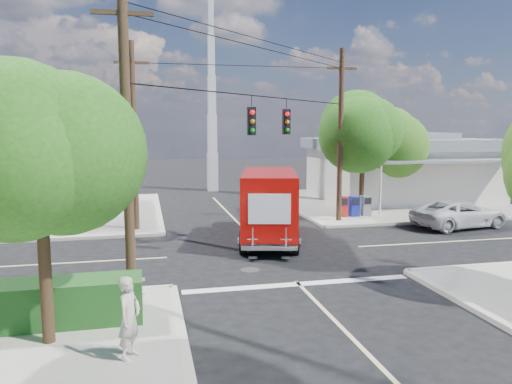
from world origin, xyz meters
name	(u,v)px	position (x,y,z in m)	size (l,w,h in m)	color
ground	(267,252)	(0.00, 0.00, 0.00)	(120.00, 120.00, 0.00)	black
sidewalk_ne	(386,202)	(10.88, 10.88, 0.07)	(14.12, 14.12, 0.14)	gray
sidewalk_nw	(36,215)	(-10.88, 10.88, 0.07)	(14.12, 14.12, 0.14)	gray
road_markings	(276,261)	(0.00, -1.47, 0.01)	(32.00, 32.00, 0.01)	beige
building_ne	(402,167)	(12.50, 11.97, 2.32)	(11.80, 10.20, 4.50)	silver
building_nw	(19,175)	(-12.00, 12.46, 2.22)	(10.80, 10.20, 4.30)	beige
radio_tower	(212,119)	(0.50, 20.00, 5.64)	(0.80, 0.80, 17.00)	silver
tree_sw_front	(39,159)	(-6.99, -7.54, 4.33)	(3.88, 3.78, 6.03)	#422D1C
tree_ne_front	(364,132)	(7.21, 6.76, 4.77)	(4.21, 4.14, 6.66)	#422D1C
tree_ne_back	(387,141)	(9.81, 8.96, 4.19)	(3.77, 3.66, 5.82)	#422D1C
palm_nw_front	(88,127)	(-7.50, 7.50, 5.04)	(3.01, 3.08, 5.59)	#422D1C
palm_nw_back	(51,134)	(-9.50, 9.00, 4.67)	(3.01, 3.08, 5.19)	#422D1C
utility_poles	(221,136)	(-1.58, 1.60, 4.67)	(12.00, 10.68, 9.00)	#473321
picket_fence	(29,295)	(-7.80, -5.60, 0.68)	(5.94, 0.06, 1.00)	silver
hedge_sw	(13,305)	(-8.00, -6.40, 0.69)	(6.20, 1.20, 1.10)	#1A4319
vending_boxes	(354,206)	(6.50, 6.20, 0.69)	(1.90, 0.50, 1.10)	#AF1C16
delivery_truck	(269,205)	(0.59, 2.00, 1.59)	(3.79, 7.52, 3.13)	black
parked_car	(460,214)	(10.72, 2.76, 0.69)	(2.29, 4.96, 1.38)	silver
pedestrian	(129,318)	(-5.15, -8.73, 1.03)	(0.65, 0.43, 1.79)	beige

